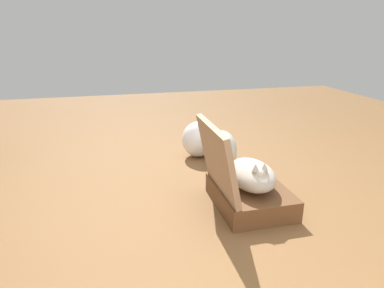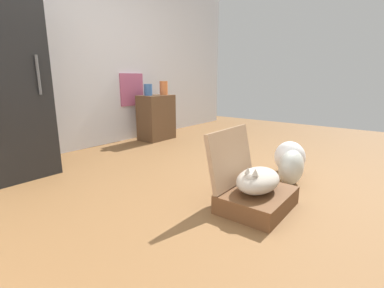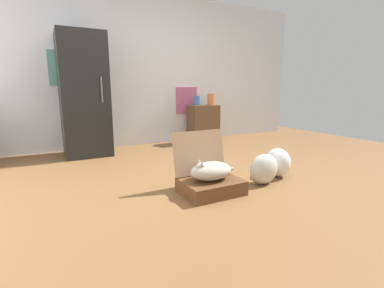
{
  "view_description": "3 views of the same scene",
  "coord_description": "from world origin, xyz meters",
  "px_view_note": "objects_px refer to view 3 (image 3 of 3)",
  "views": [
    {
      "loc": [
        -2.1,
        0.4,
        1.1
      ],
      "look_at": [
        -0.17,
        -0.08,
        0.41
      ],
      "focal_mm": 31.22,
      "sensor_mm": 36.0,
      "label": 1
    },
    {
      "loc": [
        -2.1,
        -1.23,
        0.95
      ],
      "look_at": [
        -0.26,
        0.21,
        0.39
      ],
      "focal_mm": 25.97,
      "sensor_mm": 36.0,
      "label": 2
    },
    {
      "loc": [
        -1.65,
        -2.57,
        0.98
      ],
      "look_at": [
        -0.36,
        -0.15,
        0.44
      ],
      "focal_mm": 25.96,
      "sensor_mm": 36.0,
      "label": 3
    }
  ],
  "objects_px": {
    "cat": "(211,171)",
    "refrigerator": "(84,96)",
    "vase_tall": "(196,101)",
    "plastic_bag_white": "(264,169)",
    "plastic_bag_clear": "(277,162)",
    "vase_short": "(211,99)",
    "side_table": "(203,124)",
    "suitcase_base": "(211,186)"
  },
  "relations": [
    {
      "from": "cat",
      "to": "vase_short",
      "type": "height_order",
      "value": "vase_short"
    },
    {
      "from": "plastic_bag_clear",
      "to": "side_table",
      "type": "xyz_separation_m",
      "value": [
        0.31,
        2.2,
        0.18
      ]
    },
    {
      "from": "refrigerator",
      "to": "side_table",
      "type": "relative_size",
      "value": 2.57
    },
    {
      "from": "refrigerator",
      "to": "plastic_bag_white",
      "type": "bearing_deg",
      "value": -57.79
    },
    {
      "from": "plastic_bag_white",
      "to": "suitcase_base",
      "type": "bearing_deg",
      "value": 176.96
    },
    {
      "from": "plastic_bag_clear",
      "to": "side_table",
      "type": "distance_m",
      "value": 2.23
    },
    {
      "from": "cat",
      "to": "plastic_bag_clear",
      "type": "bearing_deg",
      "value": 5.39
    },
    {
      "from": "suitcase_base",
      "to": "cat",
      "type": "xyz_separation_m",
      "value": [
        -0.01,
        0.0,
        0.16
      ]
    },
    {
      "from": "cat",
      "to": "side_table",
      "type": "bearing_deg",
      "value": 61.23
    },
    {
      "from": "cat",
      "to": "plastic_bag_clear",
      "type": "height_order",
      "value": "cat"
    },
    {
      "from": "plastic_bag_clear",
      "to": "vase_short",
      "type": "xyz_separation_m",
      "value": [
        0.44,
        2.15,
        0.63
      ]
    },
    {
      "from": "side_table",
      "to": "suitcase_base",
      "type": "bearing_deg",
      "value": -118.67
    },
    {
      "from": "side_table",
      "to": "cat",
      "type": "bearing_deg",
      "value": -118.77
    },
    {
      "from": "refrigerator",
      "to": "side_table",
      "type": "xyz_separation_m",
      "value": [
        2.05,
        0.05,
        -0.54
      ]
    },
    {
      "from": "refrigerator",
      "to": "vase_short",
      "type": "relative_size",
      "value": 8.41
    },
    {
      "from": "plastic_bag_white",
      "to": "plastic_bag_clear",
      "type": "bearing_deg",
      "value": 21.25
    },
    {
      "from": "side_table",
      "to": "vase_short",
      "type": "xyz_separation_m",
      "value": [
        0.13,
        -0.05,
        0.45
      ]
    },
    {
      "from": "side_table",
      "to": "vase_tall",
      "type": "distance_m",
      "value": 0.45
    },
    {
      "from": "suitcase_base",
      "to": "plastic_bag_clear",
      "type": "relative_size",
      "value": 1.7
    },
    {
      "from": "cat",
      "to": "refrigerator",
      "type": "bearing_deg",
      "value": 109.65
    },
    {
      "from": "plastic_bag_clear",
      "to": "side_table",
      "type": "bearing_deg",
      "value": 82.05
    },
    {
      "from": "cat",
      "to": "plastic_bag_clear",
      "type": "xyz_separation_m",
      "value": [
        0.95,
        0.09,
        -0.06
      ]
    },
    {
      "from": "plastic_bag_white",
      "to": "refrigerator",
      "type": "height_order",
      "value": "refrigerator"
    },
    {
      "from": "plastic_bag_white",
      "to": "plastic_bag_clear",
      "type": "height_order",
      "value": "plastic_bag_clear"
    },
    {
      "from": "vase_tall",
      "to": "refrigerator",
      "type": "bearing_deg",
      "value": -177.82
    },
    {
      "from": "cat",
      "to": "side_table",
      "type": "height_order",
      "value": "side_table"
    },
    {
      "from": "cat",
      "to": "refrigerator",
      "type": "xyz_separation_m",
      "value": [
        -0.8,
        2.24,
        0.66
      ]
    },
    {
      "from": "cat",
      "to": "plastic_bag_white",
      "type": "distance_m",
      "value": 0.64
    },
    {
      "from": "side_table",
      "to": "vase_short",
      "type": "distance_m",
      "value": 0.47
    },
    {
      "from": "suitcase_base",
      "to": "plastic_bag_white",
      "type": "height_order",
      "value": "plastic_bag_white"
    },
    {
      "from": "suitcase_base",
      "to": "side_table",
      "type": "distance_m",
      "value": 2.62
    },
    {
      "from": "cat",
      "to": "vase_tall",
      "type": "bearing_deg",
      "value": 64.05
    },
    {
      "from": "side_table",
      "to": "vase_tall",
      "type": "bearing_deg",
      "value": 170.05
    },
    {
      "from": "plastic_bag_white",
      "to": "plastic_bag_clear",
      "type": "xyz_separation_m",
      "value": [
        0.32,
        0.12,
        0.0
      ]
    },
    {
      "from": "side_table",
      "to": "plastic_bag_clear",
      "type": "bearing_deg",
      "value": -97.95
    },
    {
      "from": "refrigerator",
      "to": "plastic_bag_clear",
      "type": "bearing_deg",
      "value": -50.86
    },
    {
      "from": "plastic_bag_clear",
      "to": "refrigerator",
      "type": "distance_m",
      "value": 2.86
    },
    {
      "from": "suitcase_base",
      "to": "plastic_bag_white",
      "type": "distance_m",
      "value": 0.63
    },
    {
      "from": "vase_tall",
      "to": "plastic_bag_white",
      "type": "bearing_deg",
      "value": -101.86
    },
    {
      "from": "vase_short",
      "to": "plastic_bag_white",
      "type": "bearing_deg",
      "value": -108.37
    },
    {
      "from": "cat",
      "to": "vase_tall",
      "type": "height_order",
      "value": "vase_tall"
    },
    {
      "from": "plastic_bag_white",
      "to": "refrigerator",
      "type": "xyz_separation_m",
      "value": [
        -1.43,
        2.27,
        0.72
      ]
    }
  ]
}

